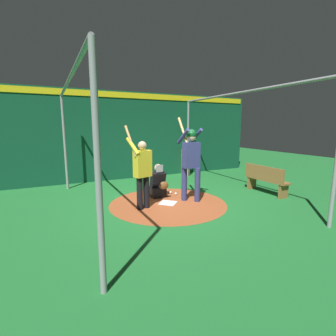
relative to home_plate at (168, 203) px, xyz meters
The scene contains 13 objects.
ground_plane 0.01m from the home_plate, ahead, with size 27.11×27.11×0.00m, color #1E6B2D.
dirt_circle 0.01m from the home_plate, ahead, with size 3.07×3.07×0.01m, color #9E4C28.
home_plate is the anchor object (origin of this frame).
batter 1.35m from the home_plate, 84.64° to the left, with size 0.68×0.49×2.25m.
catcher 0.75m from the home_plate, behind, with size 0.58×0.40×0.96m.
visitor 1.21m from the home_plate, 82.80° to the right, with size 0.54×0.58×2.04m.
back_wall 3.95m from the home_plate, behind, with size 0.23×11.11×3.28m.
cage_frame 2.09m from the home_plate, ahead, with size 5.73×4.60×2.99m.
bat_rack 4.13m from the home_plate, 144.58° to the left, with size 0.94×0.19×1.05m.
bench 3.12m from the home_plate, 82.26° to the left, with size 1.44×0.36×0.85m.
baseball_0 0.69m from the home_plate, 146.85° to the right, with size 0.07×0.07×0.07m, color white.
baseball_1 0.82m from the home_plate, 137.51° to the left, with size 0.07×0.07×0.07m, color white.
baseball_2 0.93m from the home_plate, 149.32° to the left, with size 0.07×0.07×0.07m, color white.
Camera 1 is at (5.63, -2.75, 2.03)m, focal length 26.35 mm.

